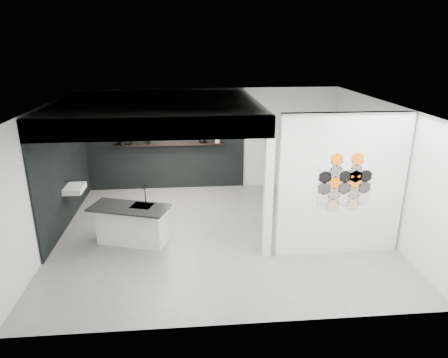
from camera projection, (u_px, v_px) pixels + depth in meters
floor at (221, 233)px, 8.79m from camera, size 7.00×6.00×0.01m
partition_panel at (341, 186)px, 7.57m from camera, size 2.45×0.15×2.80m
bay_clad_back at (165, 148)px, 11.08m from camera, size 4.40×0.04×2.35m
bay_clad_left at (65, 172)px, 9.05m from camera, size 0.04×4.00×2.35m
bulkhead at (158, 110)px, 8.77m from camera, size 4.40×4.00×0.40m
corner_column at (268, 199)px, 7.52m from camera, size 0.16×0.16×2.35m
fascia_beam at (150, 129)px, 6.97m from camera, size 4.40×0.16×0.40m
wall_basin at (75, 189)px, 8.99m from camera, size 0.40×0.60×0.12m
display_shelf at (169, 145)px, 10.95m from camera, size 3.00×0.15×0.04m
kitchen_island at (132, 224)px, 8.24m from camera, size 1.72×1.15×1.27m
stockpot at (122, 142)px, 10.81m from camera, size 0.26×0.26×0.17m
kettle at (202, 140)px, 10.99m from camera, size 0.24×0.24×0.16m
glass_bowl at (218, 141)px, 11.04m from camera, size 0.18×0.18×0.11m
glass_vase at (218, 140)px, 11.03m from camera, size 0.14×0.14×0.15m
bottle_dark at (149, 141)px, 10.87m from camera, size 0.07×0.07×0.16m
utensil_cup at (131, 143)px, 10.84m from camera, size 0.09×0.09×0.09m
hex_tile_cluster at (345, 182)px, 7.45m from camera, size 1.04×0.02×1.16m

